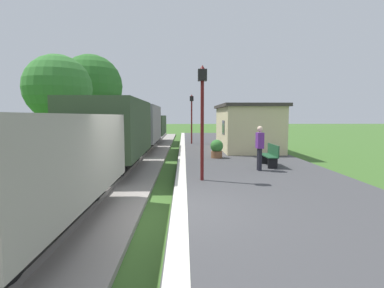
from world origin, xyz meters
TOP-DOWN VIEW (x-y plane):
  - ground_plane at (0.00, 0.00)m, footprint 160.00×160.00m
  - platform_slab at (3.20, 0.00)m, footprint 6.00×60.00m
  - platform_edge_stripe at (0.40, 0.00)m, footprint 0.36×60.00m
  - track_ballast at (-2.40, 0.00)m, footprint 3.80×60.00m
  - rail_near at (-1.68, 0.00)m, footprint 0.07×60.00m
  - rail_far at (-3.12, 0.00)m, footprint 0.07×60.00m
  - freight_train at (-2.40, 8.73)m, footprint 2.50×26.00m
  - station_hut at (4.40, 11.57)m, footprint 3.50×5.80m
  - bench_near_hut at (4.11, 5.58)m, footprint 0.42×1.50m
  - bench_down_platform at (4.11, 16.32)m, footprint 0.42×1.50m
  - person_waiting at (3.41, 4.62)m, footprint 0.25×0.38m
  - potted_planter at (2.14, 8.08)m, footprint 0.64×0.64m
  - lamp_post_near at (1.09, 2.93)m, footprint 0.28×0.28m
  - lamp_post_far at (1.09, 15.79)m, footprint 0.28×0.28m
  - tree_trackside_far at (-6.45, 10.19)m, footprint 3.67×3.67m
  - tree_field_left at (-6.35, 15.83)m, footprint 4.53×4.53m
  - tree_field_distant at (-8.26, 23.37)m, footprint 4.58×4.58m

SIDE VIEW (x-z plane):
  - ground_plane at x=0.00m, z-range 0.00..0.00m
  - track_ballast at x=-2.40m, z-range 0.00..0.12m
  - platform_slab at x=3.20m, z-range 0.00..0.25m
  - rail_near at x=-1.68m, z-range 0.12..0.26m
  - rail_far at x=-3.12m, z-range 0.12..0.26m
  - platform_edge_stripe at x=0.40m, z-range 0.25..0.26m
  - bench_near_hut at x=4.11m, z-range 0.27..1.18m
  - bench_down_platform at x=4.11m, z-range 0.27..1.18m
  - potted_planter at x=2.14m, z-range 0.26..1.18m
  - person_waiting at x=3.41m, z-range 0.33..2.04m
  - freight_train at x=-2.40m, z-range 0.19..2.91m
  - station_hut at x=4.40m, z-range 0.26..3.04m
  - lamp_post_near at x=1.09m, z-range 0.95..4.65m
  - lamp_post_far at x=1.09m, z-range 0.95..4.65m
  - tree_trackside_far at x=-6.45m, z-range 1.01..6.72m
  - tree_field_left at x=-6.35m, z-range 1.14..7.98m
  - tree_field_distant at x=-8.26m, z-range 1.21..8.21m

